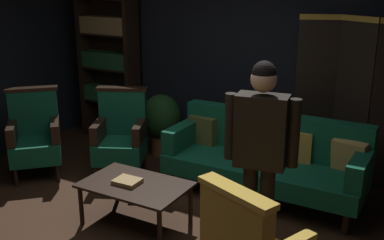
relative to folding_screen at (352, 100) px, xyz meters
name	(u,v)px	position (x,y,z in m)	size (l,w,h in m)	color
back_wall	(257,51)	(-1.23, 0.23, 0.41)	(7.20, 0.10, 2.80)	black
folding_screen	(352,100)	(0.00, 0.00, 0.00)	(1.27, 0.23, 1.90)	black
bookshelf	(110,64)	(-3.38, -0.03, 0.10)	(0.90, 0.32, 2.05)	black
velvet_couch	(267,156)	(-0.68, -0.77, -0.53)	(2.12, 0.78, 0.88)	black
coffee_table	(135,188)	(-1.54, -1.97, -0.61)	(1.00, 0.64, 0.42)	black
armchair_wing_left	(35,136)	(-3.26, -1.60, -0.50)	(0.82, 0.82, 1.04)	black
armchair_wing_right	(121,136)	(-2.39, -1.10, -0.50)	(0.77, 0.77, 1.04)	black
standing_figure	(261,146)	(-0.30, -1.97, 0.04)	(0.58, 0.27, 1.70)	black
potted_plant	(161,120)	(-2.34, -0.30, -0.51)	(0.53, 0.53, 0.82)	brown
book_tan_leather	(127,181)	(-1.61, -2.00, -0.55)	(0.24, 0.20, 0.04)	#9E7A47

